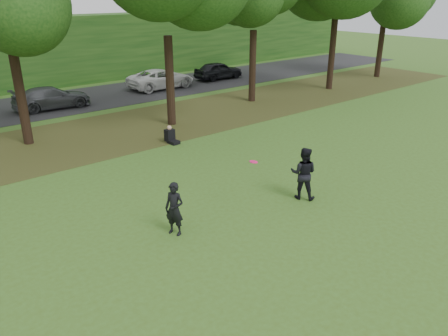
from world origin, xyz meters
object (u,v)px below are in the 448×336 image
at_px(frisbee, 254,162).
at_px(player_right, 303,173).
at_px(seated_person, 171,136).
at_px(player_left, 174,209).

bearing_deg(frisbee, player_right, -13.53).
distance_m(frisbee, seated_person, 7.77).
height_order(player_left, seated_person, player_left).
distance_m(player_left, seated_person, 8.47).
xyz_separation_m(frisbee, seated_person, (1.65, 7.47, -1.37)).
xyz_separation_m(player_right, frisbee, (-1.92, 0.46, 0.76)).
height_order(player_right, seated_person, player_right).
relative_size(player_right, seated_person, 2.23).
relative_size(frisbee, seated_person, 0.46).
bearing_deg(frisbee, seated_person, 77.52).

